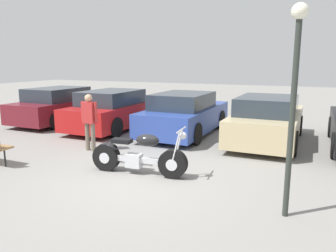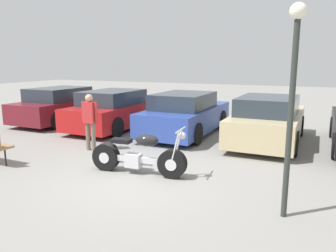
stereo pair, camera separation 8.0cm
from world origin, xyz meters
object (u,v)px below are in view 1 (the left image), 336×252
object	(u,v)px
parked_car_red	(115,110)
parked_car_maroon	(61,106)
parked_car_champagne	(267,120)
person_standing	(89,118)
motorcycle	(137,156)
parked_car_blue	(185,114)
lamp_post	(295,82)

from	to	relation	value
parked_car_red	parked_car_maroon	bearing A→B (deg)	175.97
parked_car_champagne	person_standing	bearing A→B (deg)	-144.72
motorcycle	parked_car_blue	world-z (taller)	parked_car_blue
lamp_post	person_standing	size ratio (longest dim) A/B	2.07
parked_car_red	person_standing	world-z (taller)	person_standing
lamp_post	parked_car_champagne	bearing A→B (deg)	101.21
motorcycle	lamp_post	distance (m)	3.70
parked_car_red	lamp_post	bearing A→B (deg)	-37.15
parked_car_maroon	person_standing	size ratio (longest dim) A/B	2.78
parked_car_red	parked_car_blue	size ratio (longest dim) A/B	1.00
motorcycle	lamp_post	world-z (taller)	lamp_post
parked_car_blue	motorcycle	bearing A→B (deg)	-82.63
person_standing	parked_car_blue	bearing A→B (deg)	62.60
motorcycle	parked_car_blue	distance (m)	4.30
parked_car_red	person_standing	size ratio (longest dim) A/B	2.78
parked_car_maroon	person_standing	bearing A→B (deg)	-39.15
lamp_post	person_standing	world-z (taller)	lamp_post
motorcycle	parked_car_blue	bearing A→B (deg)	97.37
parked_car_red	person_standing	xyz separation A→B (m)	(1.12, -2.94, 0.25)
motorcycle	person_standing	bearing A→B (deg)	151.87
parked_car_red	lamp_post	xyz separation A→B (m)	(6.44, -4.88, 1.46)
parked_car_maroon	lamp_post	xyz separation A→B (m)	(9.17, -5.08, 1.46)
person_standing	parked_car_champagne	bearing A→B (deg)	35.28
parked_car_champagne	person_standing	size ratio (longest dim) A/B	2.78
parked_car_red	person_standing	distance (m)	3.15
motorcycle	person_standing	size ratio (longest dim) A/B	1.41
motorcycle	lamp_post	size ratio (longest dim) A/B	0.68
parked_car_maroon	parked_car_blue	size ratio (longest dim) A/B	1.00
parked_car_champagne	person_standing	xyz separation A→B (m)	(-4.33, -3.07, 0.25)
motorcycle	parked_car_maroon	world-z (taller)	parked_car_maroon
motorcycle	parked_car_red	size ratio (longest dim) A/B	0.51
parked_car_maroon	lamp_post	world-z (taller)	lamp_post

